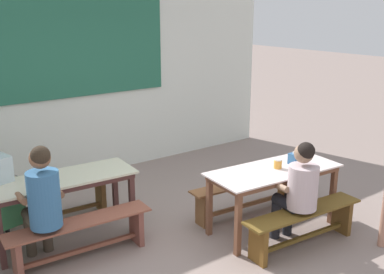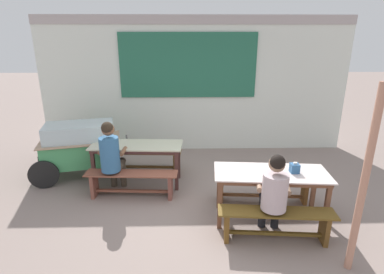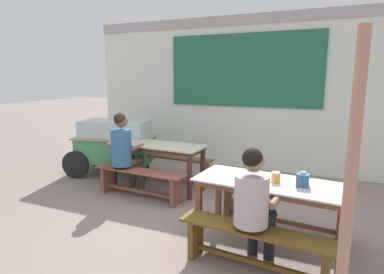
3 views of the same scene
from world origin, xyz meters
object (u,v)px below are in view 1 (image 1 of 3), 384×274
object	(u,v)px
person_near_front	(299,187)
dining_table_far	(62,184)
dining_table_near	(274,175)
person_left_back_turned	(42,200)
condiment_jar	(278,164)
bench_far_back	(51,200)
bench_near_back	(246,192)
bench_near_front	(303,222)
tissue_box	(295,159)
bench_far_front	(81,235)

from	to	relation	value
person_near_front	dining_table_far	bearing A→B (deg)	140.44
dining_table_near	person_left_back_turned	size ratio (longest dim) A/B	1.26
dining_table_far	condiment_jar	distance (m)	2.48
person_left_back_turned	condiment_jar	bearing A→B (deg)	-18.01
bench_far_back	condiment_jar	distance (m)	2.79
dining_table_far	bench_near_back	world-z (taller)	dining_table_far
dining_table_far	bench_near_front	distance (m)	2.72
bench_near_back	bench_near_front	xyz separation A→B (m)	(-0.09, -1.02, 0.01)
tissue_box	bench_near_back	bearing A→B (deg)	117.47
dining_table_near	tissue_box	world-z (taller)	tissue_box
bench_far_front	bench_near_back	distance (m)	2.18
bench_near_front	condiment_jar	xyz separation A→B (m)	(0.09, 0.50, 0.53)
bench_near_back	bench_far_front	bearing A→B (deg)	174.52
tissue_box	condiment_jar	bearing A→B (deg)	176.42
dining_table_near	dining_table_far	bearing A→B (deg)	149.74
bench_far_front	dining_table_far	bearing A→B (deg)	86.72
tissue_box	bench_far_back	bearing A→B (deg)	143.66
dining_table_near	person_left_back_turned	xyz separation A→B (m)	(-2.46, 0.81, 0.06)
bench_near_back	condiment_jar	size ratio (longest dim) A/B	14.15
dining_table_far	dining_table_near	xyz separation A→B (m)	(2.10, -1.22, 0.00)
bench_far_back	bench_near_back	size ratio (longest dim) A/B	0.95
person_near_front	tissue_box	size ratio (longest dim) A/B	7.86
dining_table_near	tissue_box	size ratio (longest dim) A/B	10.63
bench_far_back	dining_table_near	bearing A→B (deg)	-39.94
dining_table_near	person_near_front	size ratio (longest dim) A/B	1.35
person_near_front	bench_near_front	bearing A→B (deg)	-59.38
tissue_box	person_left_back_turned	bearing A→B (deg)	163.33
dining_table_far	person_left_back_turned	size ratio (longest dim) A/B	1.25
person_left_back_turned	condiment_jar	size ratio (longest dim) A/B	11.63
bench_near_back	bench_near_front	size ratio (longest dim) A/B	1.05
bench_far_front	bench_near_back	world-z (taller)	same
dining_table_far	condiment_jar	bearing A→B (deg)	-29.86
dining_table_near	bench_near_front	distance (m)	0.64
dining_table_near	condiment_jar	world-z (taller)	condiment_jar
bench_near_front	person_near_front	distance (m)	0.42
bench_near_front	person_near_front	xyz separation A→B (m)	(-0.04, 0.07, 0.41)
person_left_back_turned	bench_near_front	bearing A→B (deg)	-28.55
bench_far_back	tissue_box	xyz separation A→B (m)	(2.39, -1.76, 0.54)
bench_near_back	person_near_front	size ratio (longest dim) A/B	1.31
bench_far_front	person_near_front	bearing A→B (deg)	-29.50
dining_table_far	dining_table_near	size ratio (longest dim) A/B	1.00
person_left_back_turned	dining_table_near	bearing A→B (deg)	-18.18
bench_far_back	bench_near_front	xyz separation A→B (m)	(2.03, -2.24, -0.00)
dining_table_far	person_near_front	size ratio (longest dim) A/B	1.35
person_left_back_turned	bench_far_front	bearing A→B (deg)	-15.44
person_left_back_turned	tissue_box	bearing A→B (deg)	-16.67
bench_near_back	tissue_box	world-z (taller)	tissue_box
bench_near_back	dining_table_near	bearing A→B (deg)	-94.81
dining_table_near	bench_far_back	distance (m)	2.73
condiment_jar	person_left_back_turned	bearing A→B (deg)	161.99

